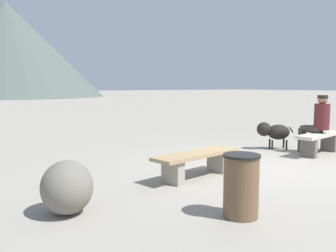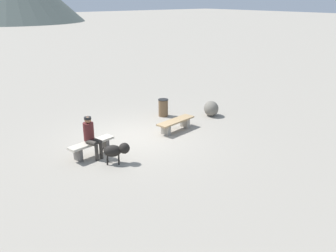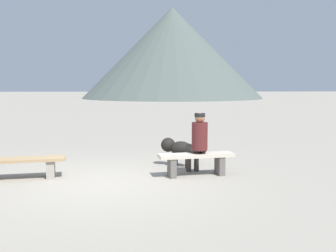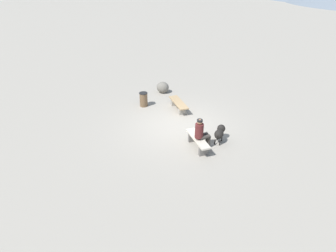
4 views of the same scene
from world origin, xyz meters
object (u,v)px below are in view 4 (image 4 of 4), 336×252
(boulder, at_px, (163,87))
(bench_left, at_px, (178,104))
(bench_right, at_px, (198,141))
(seated_person, at_px, (201,132))
(trash_bin, at_px, (144,99))
(dog, at_px, (220,132))

(boulder, bearing_deg, bench_left, 11.21)
(bench_right, height_order, seated_person, seated_person)
(bench_left, xyz_separation_m, seated_person, (3.60, 0.18, 0.47))
(trash_bin, height_order, boulder, trash_bin)
(trash_bin, relative_size, boulder, 1.05)
(trash_bin, bearing_deg, bench_right, 22.68)
(dog, distance_m, boulder, 5.77)
(bench_right, relative_size, boulder, 2.30)
(seated_person, relative_size, trash_bin, 1.79)
(bench_right, xyz_separation_m, dog, (-0.33, 1.01, 0.10))
(bench_right, bearing_deg, trash_bin, -166.96)
(bench_right, bearing_deg, boulder, 175.63)
(bench_left, distance_m, boulder, 2.38)
(bench_left, xyz_separation_m, boulder, (-2.34, -0.46, 0.03))
(dog, height_order, boulder, dog)
(bench_left, distance_m, dog, 3.40)
(dog, relative_size, boulder, 1.12)
(bench_right, distance_m, seated_person, 0.45)
(dog, xyz_separation_m, boulder, (-5.55, -1.55, -0.11))
(dog, distance_m, trash_bin, 4.81)
(bench_left, xyz_separation_m, trash_bin, (-0.71, -1.70, 0.08))
(bench_right, relative_size, seated_person, 1.23)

